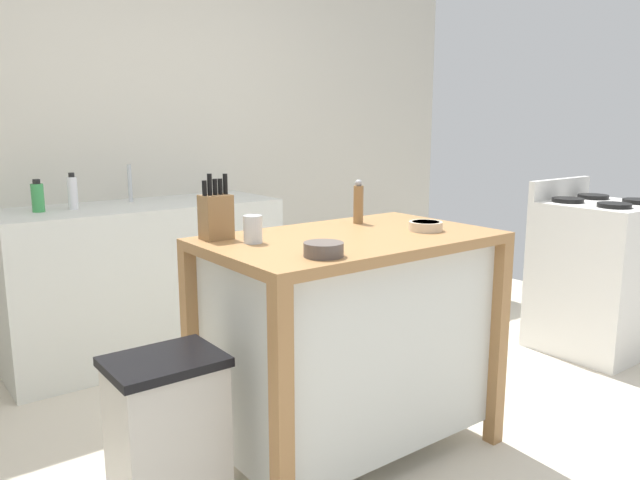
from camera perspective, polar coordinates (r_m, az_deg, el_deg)
ground_plane at (r=2.63m, az=2.22°, el=-20.57°), size 6.22×6.22×0.00m
wall_back at (r=4.04m, az=-16.73°, el=9.50°), size 5.22×0.10×2.60m
kitchen_island at (r=2.55m, az=2.74°, el=-8.65°), size 1.16×0.70×0.93m
knife_block at (r=2.39m, az=-9.58°, el=2.27°), size 0.11×0.09×0.25m
bowl_ceramic_wide at (r=2.58m, az=9.73°, el=1.30°), size 0.14×0.14×0.04m
bowl_stoneware_deep at (r=2.06m, az=0.34°, el=-0.83°), size 0.14×0.14×0.05m
drinking_cup at (r=2.30m, az=-6.21°, el=0.99°), size 0.07×0.07×0.10m
pepper_grinder at (r=2.72m, az=3.56°, el=3.46°), size 0.04×0.04×0.19m
trash_bin at (r=2.20m, az=-13.82°, el=-18.05°), size 0.36×0.28×0.63m
sink_counter at (r=3.78m, az=-15.92°, el=-3.53°), size 1.57×0.60×0.90m
sink_faucet at (r=3.82m, az=-17.14°, el=5.03°), size 0.02×0.02×0.22m
bottle_hand_soap at (r=3.57m, az=-24.60°, el=3.63°), size 0.06×0.06×0.17m
bottle_dish_soap at (r=3.60m, az=-21.86°, el=4.10°), size 0.05×0.05×0.20m
stove at (r=4.06m, az=24.12°, el=-3.02°), size 0.60×0.60×1.02m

